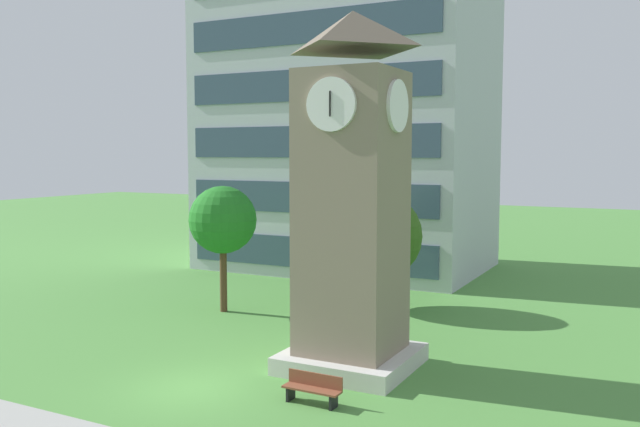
# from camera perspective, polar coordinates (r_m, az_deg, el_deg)

# --- Properties ---
(ground_plane) EXTENTS (160.00, 160.00, 0.00)m
(ground_plane) POSITION_cam_1_polar(r_m,az_deg,el_deg) (22.15, -10.51, -14.35)
(ground_plane) COLOR #4C893D
(office_building) EXTENTS (17.10, 11.04, 28.80)m
(office_building) POSITION_cam_1_polar(r_m,az_deg,el_deg) (44.10, 2.38, 14.32)
(office_building) COLOR #B7BCC6
(office_building) RESTS_ON ground
(clock_tower) EXTENTS (4.17, 4.17, 12.02)m
(clock_tower) POSITION_cam_1_polar(r_m,az_deg,el_deg) (22.76, 2.72, 0.27)
(clock_tower) COLOR gray
(clock_tower) RESTS_ON ground
(park_bench) EXTENTS (1.81, 0.52, 0.88)m
(park_bench) POSITION_cam_1_polar(r_m,az_deg,el_deg) (20.48, -0.61, -14.54)
(park_bench) COLOR brown
(park_bench) RESTS_ON ground
(tree_by_building) EXTENTS (3.13, 3.13, 5.85)m
(tree_by_building) POSITION_cam_1_polar(r_m,az_deg,el_deg) (31.38, -8.22, -0.58)
(tree_by_building) COLOR #513823
(tree_by_building) RESTS_ON ground
(tree_near_tower) EXTENTS (4.15, 4.15, 5.56)m
(tree_near_tower) POSITION_cam_1_polar(r_m,az_deg,el_deg) (31.83, 4.93, -1.89)
(tree_near_tower) COLOR #513823
(tree_near_tower) RESTS_ON ground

